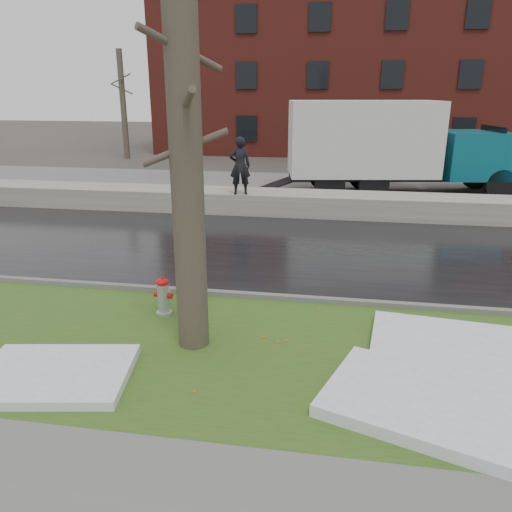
% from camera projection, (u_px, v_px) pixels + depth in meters
% --- Properties ---
extents(ground, '(120.00, 120.00, 0.00)m').
position_uv_depth(ground, '(253.00, 321.00, 9.34)').
color(ground, '#47423D').
rests_on(ground, ground).
extents(verge, '(60.00, 4.50, 0.04)m').
position_uv_depth(verge, '(240.00, 353.00, 8.16)').
color(verge, '#2A4F1A').
rests_on(verge, ground).
extents(road, '(60.00, 7.00, 0.03)m').
position_uv_depth(road, '(281.00, 249.00, 13.54)').
color(road, black).
rests_on(road, ground).
extents(parking_lot, '(60.00, 9.00, 0.03)m').
position_uv_depth(parking_lot, '(305.00, 190.00, 21.50)').
color(parking_lot, slate).
rests_on(parking_lot, ground).
extents(curb, '(60.00, 0.15, 0.14)m').
position_uv_depth(curb, '(261.00, 297.00, 10.25)').
color(curb, slate).
rests_on(curb, ground).
extents(snowbank, '(60.00, 1.60, 0.75)m').
position_uv_depth(snowbank, '(296.00, 203.00, 17.36)').
color(snowbank, '#A39E95').
rests_on(snowbank, ground).
extents(brick_building, '(26.00, 12.00, 10.00)m').
position_uv_depth(brick_building, '(353.00, 77.00, 35.52)').
color(brick_building, maroon).
rests_on(brick_building, ground).
extents(bg_tree_left, '(1.40, 1.62, 6.50)m').
position_uv_depth(bg_tree_left, '(123.00, 104.00, 30.78)').
color(bg_tree_left, brown).
rests_on(bg_tree_left, ground).
extents(bg_tree_center, '(1.40, 1.62, 6.50)m').
position_uv_depth(bg_tree_center, '(232.00, 103.00, 33.57)').
color(bg_tree_center, brown).
rests_on(bg_tree_center, ground).
extents(fire_hydrant, '(0.38, 0.34, 0.76)m').
position_uv_depth(fire_hydrant, '(163.00, 294.00, 9.40)').
color(fire_hydrant, '#A7A9AF').
rests_on(fire_hydrant, verge).
extents(tree, '(1.26, 1.45, 6.33)m').
position_uv_depth(tree, '(186.00, 152.00, 7.43)').
color(tree, brown).
rests_on(tree, verge).
extents(box_truck, '(11.34, 4.09, 3.74)m').
position_uv_depth(box_truck, '(391.00, 146.00, 20.24)').
color(box_truck, black).
rests_on(box_truck, ground).
extents(worker, '(0.79, 0.62, 1.92)m').
position_uv_depth(worker, '(240.00, 166.00, 16.67)').
color(worker, black).
rests_on(worker, snowbank).
extents(snow_patch_near, '(2.82, 2.29, 0.16)m').
position_uv_depth(snow_patch_near, '(454.00, 349.00, 8.06)').
color(snow_patch_near, white).
rests_on(snow_patch_near, verge).
extents(snow_patch_far, '(2.44, 1.95, 0.14)m').
position_uv_depth(snow_patch_far, '(54.00, 375.00, 7.36)').
color(snow_patch_far, white).
rests_on(snow_patch_far, verge).
extents(snow_patch_side, '(3.24, 2.63, 0.18)m').
position_uv_depth(snow_patch_side, '(434.00, 406.00, 6.59)').
color(snow_patch_side, white).
rests_on(snow_patch_side, verge).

